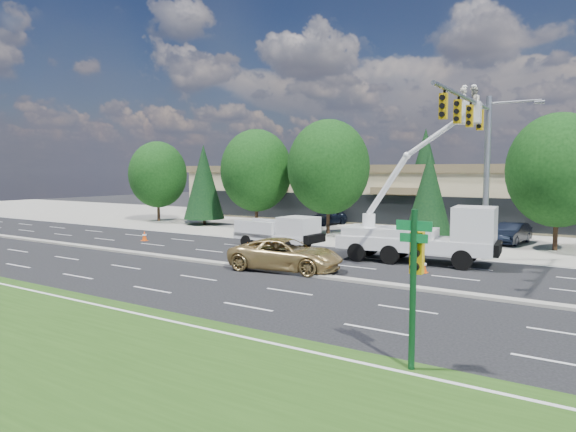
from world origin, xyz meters
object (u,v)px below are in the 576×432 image
Objects in this scene: street_sign_pole at (415,272)px; bucket_truck at (430,227)px; utility_pickup at (281,236)px; minivan at (286,254)px; signal_mast at (479,149)px.

bucket_truck is (-4.20, 14.69, -0.47)m from street_sign_pole.
minivan is (3.96, -5.57, -0.09)m from utility_pickup.
minivan is at bearing -139.92° from signal_mast.
signal_mast is at bearing -59.27° from minivan.
signal_mast is 12.75m from utility_pickup.
bucket_truck is at bearing 5.31° from utility_pickup.
signal_mast is 11.31m from minivan.
street_sign_pole reaches higher than utility_pickup.
utility_pickup is 9.45m from bucket_truck.
utility_pickup is at bearing 26.07° from minivan.
bucket_truck is at bearing -161.24° from signal_mast.
street_sign_pole reaches higher than minivan.
street_sign_pole is 0.43× the size of bucket_truck.
bucket_truck reaches higher than signal_mast.
bucket_truck is (-2.23, -0.76, -4.08)m from signal_mast.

